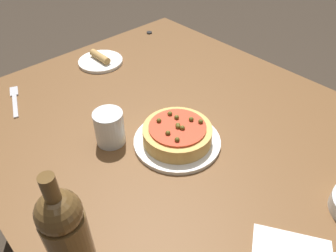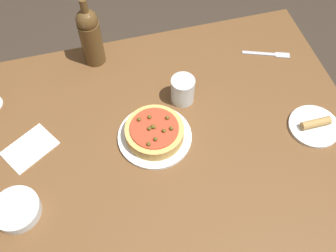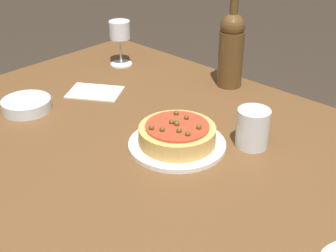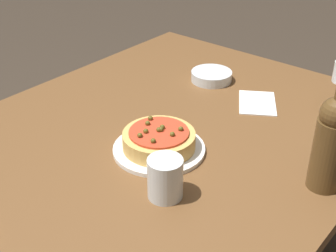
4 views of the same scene
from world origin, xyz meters
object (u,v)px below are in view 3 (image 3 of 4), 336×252
(wine_glass, at_px, (120,33))
(wine_bottle, at_px, (231,48))
(dining_table, at_px, (154,174))
(pizza, at_px, (177,134))
(water_cup, at_px, (253,128))
(dinner_plate, at_px, (177,144))
(side_bowl, at_px, (27,105))

(wine_glass, height_order, wine_bottle, wine_bottle)
(dining_table, bearing_deg, pizza, -121.58)
(wine_glass, distance_m, water_cup, 0.68)
(pizza, bearing_deg, dinner_plate, -62.05)
(wine_glass, bearing_deg, dinner_plate, 151.86)
(side_bowl, bearing_deg, dinner_plate, -162.01)
(wine_bottle, bearing_deg, dining_table, 102.85)
(pizza, relative_size, wine_bottle, 0.69)
(wine_bottle, bearing_deg, water_cup, 135.23)
(dinner_plate, height_order, wine_bottle, wine_bottle)
(pizza, height_order, wine_bottle, wine_bottle)
(side_bowl, bearing_deg, wine_bottle, -120.31)
(dinner_plate, bearing_deg, wine_glass, -28.14)
(side_bowl, bearing_deg, water_cup, -154.51)
(dinner_plate, xyz_separation_m, side_bowl, (0.46, 0.15, 0.01))
(dining_table, height_order, pizza, pizza)
(dining_table, distance_m, side_bowl, 0.45)
(side_bowl, bearing_deg, dining_table, -167.30)
(wine_bottle, height_order, water_cup, wine_bottle)
(dinner_plate, bearing_deg, water_cup, -135.13)
(water_cup, relative_size, side_bowl, 0.71)
(wine_glass, xyz_separation_m, water_cup, (-0.66, 0.15, -0.07))
(dinner_plate, xyz_separation_m, pizza, (-0.00, 0.00, 0.03))
(wine_glass, distance_m, wine_bottle, 0.41)
(dinner_plate, relative_size, wine_glass, 1.55)
(dinner_plate, height_order, wine_glass, wine_glass)
(dining_table, height_order, wine_glass, wine_glass)
(dining_table, distance_m, wine_glass, 0.63)
(dining_table, xyz_separation_m, water_cup, (-0.17, -0.19, 0.12))
(wine_glass, bearing_deg, water_cup, 167.34)
(dining_table, relative_size, pizza, 7.48)
(pizza, height_order, wine_glass, wine_glass)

